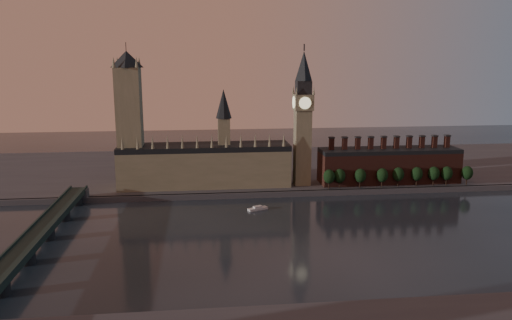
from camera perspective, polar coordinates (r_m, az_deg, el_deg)
The scene contains 17 objects.
ground at distance 288.64m, azimuth 7.64°, elevation -8.98°, with size 900.00×900.00×0.00m, color black.
north_bank at distance 455.93m, azimuth 2.29°, elevation -0.94°, with size 900.00×182.00×4.00m.
palace_of_westminster at distance 385.09m, azimuth -5.78°, elevation -0.34°, with size 130.00×30.30×74.00m.
victoria_tower at distance 382.88m, azimuth -14.27°, elevation 4.97°, with size 24.00×24.00×108.00m.
big_ben at distance 382.41m, azimuth 5.38°, elevation 4.93°, with size 15.00×15.00×107.00m.
chimney_block at distance 408.56m, azimuth 14.93°, elevation -0.54°, with size 110.00×25.00×37.00m.
embankment_tree_0 at distance 378.71m, azimuth 8.35°, elevation -1.88°, with size 8.60×8.60×14.88m.
embankment_tree_1 at distance 382.01m, azimuth 9.55°, elevation -1.80°, with size 8.60×8.60×14.88m.
embankment_tree_2 at distance 385.72m, azimuth 11.83°, elevation -1.76°, with size 8.60×8.60×14.88m.
embankment_tree_3 at distance 390.78m, azimuth 14.23°, elevation -1.70°, with size 8.60×8.60×14.88m.
embankment_tree_4 at distance 397.16m, azimuth 15.95°, elevation -1.58°, with size 8.60×8.60×14.88m.
embankment_tree_5 at distance 402.64m, azimuth 17.92°, elevation -1.52°, with size 8.60×8.60×14.88m.
embankment_tree_6 at distance 408.28m, azimuth 19.66°, elevation -1.46°, with size 8.60×8.60×14.88m.
embankment_tree_7 at distance 412.20m, azimuth 20.97°, elevation -1.43°, with size 8.60×8.60×14.88m.
embankment_tree_8 at distance 419.73m, azimuth 22.99°, elevation -1.36°, with size 8.60×8.60×14.88m.
westminster_bridge at distance 289.19m, azimuth -23.88°, elevation -8.30°, with size 14.00×200.00×11.55m.
river_boat at distance 338.63m, azimuth 0.19°, elevation -5.55°, with size 14.24×9.14×2.76m.
Camera 1 is at (-67.28, -261.92, 100.92)m, focal length 35.00 mm.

